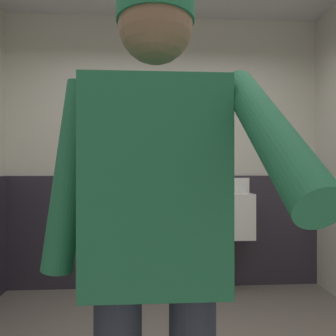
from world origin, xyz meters
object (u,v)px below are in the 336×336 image
(person, at_px, (156,236))
(urinal_middle, at_px, (234,215))
(soap_dispenser, at_px, (93,159))
(urinal_left, at_px, (160,215))

(person, bearing_deg, urinal_middle, 69.35)
(person, xyz_separation_m, soap_dispenser, (-0.60, 2.35, 0.30))
(person, relative_size, soap_dispenser, 9.88)
(urinal_left, relative_size, urinal_middle, 1.00)
(person, distance_m, soap_dispenser, 2.45)
(urinal_left, xyz_separation_m, person, (-0.09, -2.24, 0.27))
(urinal_middle, height_order, soap_dispenser, soap_dispenser)
(urinal_middle, relative_size, person, 0.70)
(urinal_middle, bearing_deg, urinal_left, 180.00)
(urinal_middle, bearing_deg, person, -110.65)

